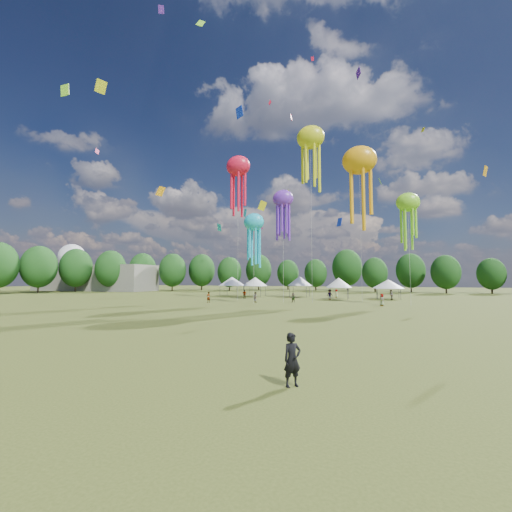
% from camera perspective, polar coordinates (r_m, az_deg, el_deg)
% --- Properties ---
extents(ground, '(300.00, 300.00, 0.00)m').
position_cam_1_polar(ground, '(18.52, -20.15, -15.92)').
color(ground, '#384416').
rests_on(ground, ground).
extents(observer_main, '(0.84, 0.83, 1.95)m').
position_cam_1_polar(observer_main, '(13.02, 6.16, -17.04)').
color(observer_main, black).
rests_on(observer_main, ground).
extents(spectator_near, '(1.05, 1.00, 1.71)m').
position_cam_1_polar(spectator_near, '(54.94, -0.10, -7.02)').
color(spectator_near, gray).
rests_on(spectator_near, ground).
extents(spectators_far, '(29.25, 21.43, 1.90)m').
position_cam_1_polar(spectators_far, '(61.29, 11.48, -6.59)').
color(spectators_far, gray).
rests_on(spectators_far, ground).
extents(festival_tents, '(38.41, 10.69, 4.36)m').
position_cam_1_polar(festival_tents, '(70.84, 6.64, -4.40)').
color(festival_tents, '#47474C').
rests_on(festival_tents, ground).
extents(show_kites, '(32.21, 12.96, 29.59)m').
position_cam_1_polar(show_kites, '(59.74, 10.14, 12.40)').
color(show_kites, purple).
rests_on(show_kites, ground).
extents(small_kites, '(75.20, 60.93, 45.79)m').
position_cam_1_polar(small_kites, '(62.89, 5.68, 20.71)').
color(small_kites, purple).
rests_on(small_kites, ground).
extents(treeline, '(201.57, 95.24, 13.43)m').
position_cam_1_polar(treeline, '(78.24, 7.23, -1.86)').
color(treeline, '#38281C').
rests_on(treeline, ground).
extents(hangar, '(40.00, 12.00, 8.00)m').
position_cam_1_polar(hangar, '(119.80, -25.70, -3.39)').
color(hangar, gray).
rests_on(hangar, ground).
extents(radome, '(9.00, 9.00, 16.00)m').
position_cam_1_polar(radome, '(135.56, -28.73, -0.77)').
color(radome, white).
rests_on(radome, ground).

